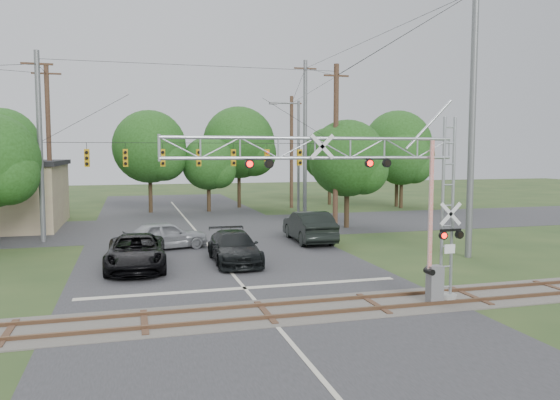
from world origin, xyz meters
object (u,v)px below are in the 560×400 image
object	(u,v)px
traffic_signal_span	(212,150)
streetlight	(296,153)
car_dark	(234,247)
pickup_black	(136,252)
sedan_silver	(166,235)
crossing_gantry	(370,189)

from	to	relation	value
traffic_signal_span	streetlight	bearing A→B (deg)	42.28
traffic_signal_span	streetlight	world-z (taller)	traffic_signal_span
traffic_signal_span	car_dark	size ratio (longest dim) A/B	3.62
pickup_black	sedan_silver	xyz separation A→B (m)	(1.68, 5.04, -0.01)
streetlight	pickup_black	bearing A→B (deg)	-127.75
traffic_signal_span	pickup_black	size ratio (longest dim) A/B	3.32
crossing_gantry	sedan_silver	size ratio (longest dim) A/B	2.27
car_dark	sedan_silver	distance (m)	5.70
sedan_silver	crossing_gantry	bearing A→B (deg)	-170.88
sedan_silver	streetlight	size ratio (longest dim) A/B	0.49
car_dark	traffic_signal_span	bearing A→B (deg)	88.57
streetlight	traffic_signal_span	bearing A→B (deg)	-137.72
traffic_signal_span	sedan_silver	distance (m)	7.39
traffic_signal_span	streetlight	xyz separation A→B (m)	(7.99, 7.27, -0.23)
traffic_signal_span	pickup_black	distance (m)	11.81
traffic_signal_span	car_dark	world-z (taller)	traffic_signal_span
sedan_silver	streetlight	world-z (taller)	streetlight
sedan_silver	traffic_signal_span	bearing A→B (deg)	-51.15
pickup_black	streetlight	bearing A→B (deg)	54.39
crossing_gantry	streetlight	xyz separation A→B (m)	(5.26, 25.62, 1.20)
crossing_gantry	streetlight	bearing A→B (deg)	78.41
crossing_gantry	traffic_signal_span	xyz separation A→B (m)	(-2.74, 18.36, 1.42)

